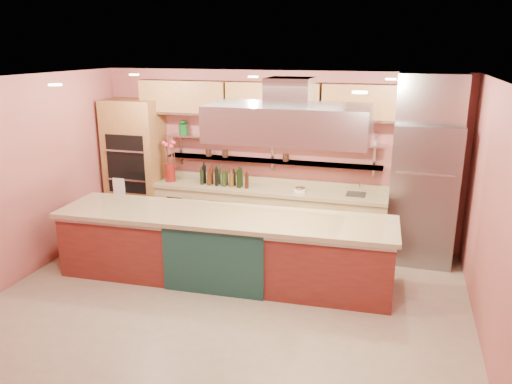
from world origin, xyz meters
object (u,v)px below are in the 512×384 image
(refrigerator, at_px, (423,194))
(copper_kettle, at_px, (210,131))
(kitchen_scale, at_px, (300,189))
(island, at_px, (224,247))
(green_canister, at_px, (234,132))
(flower_vase, at_px, (170,172))

(refrigerator, bearing_deg, copper_kettle, 176.21)
(refrigerator, distance_m, kitchen_scale, 1.86)
(island, bearing_deg, green_canister, 100.92)
(refrigerator, relative_size, copper_kettle, 10.52)
(refrigerator, xyz_separation_m, copper_kettle, (-3.47, 0.23, 0.74))
(island, height_order, copper_kettle, copper_kettle)
(island, relative_size, green_canister, 28.11)
(island, xyz_separation_m, kitchen_scale, (0.76, 1.48, 0.50))
(refrigerator, relative_size, island, 0.46)
(island, bearing_deg, flower_vase, 132.90)
(flower_vase, bearing_deg, green_canister, 11.33)
(refrigerator, relative_size, green_canister, 12.91)
(kitchen_scale, height_order, copper_kettle, copper_kettle)
(island, bearing_deg, copper_kettle, 113.88)
(refrigerator, height_order, kitchen_scale, refrigerator)
(copper_kettle, distance_m, green_canister, 0.44)
(copper_kettle, xyz_separation_m, green_canister, (0.44, 0.00, 0.00))
(island, bearing_deg, refrigerator, 26.62)
(green_canister, bearing_deg, flower_vase, -168.67)
(flower_vase, bearing_deg, island, -44.42)
(green_canister, bearing_deg, refrigerator, -4.34)
(refrigerator, distance_m, island, 3.06)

